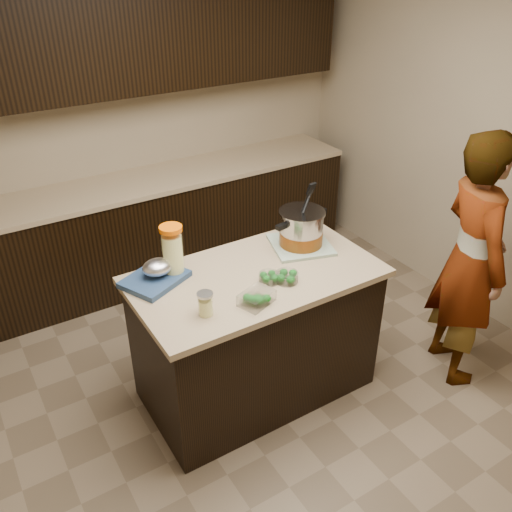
{
  "coord_description": "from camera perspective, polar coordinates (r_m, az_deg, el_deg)",
  "views": [
    {
      "loc": [
        -1.41,
        -2.28,
        2.6
      ],
      "look_at": [
        0.0,
        0.0,
        1.02
      ],
      "focal_mm": 38.0,
      "sensor_mm": 36.0,
      "label": 1
    }
  ],
  "objects": [
    {
      "name": "island",
      "position": [
        3.43,
        0.0,
        -8.19
      ],
      "size": [
        1.46,
        0.81,
        0.9
      ],
      "color": "black",
      "rests_on": "ground"
    },
    {
      "name": "broccoli_tub_rect",
      "position": [
        2.91,
        0.06,
        -4.49
      ],
      "size": [
        0.22,
        0.19,
        0.07
      ],
      "rotation": [
        0.0,
        0.0,
        0.34
      ],
      "color": "silver",
      "rests_on": "island"
    },
    {
      "name": "mason_jar",
      "position": [
        2.82,
        -5.34,
        -5.1
      ],
      "size": [
        0.1,
        0.1,
        0.14
      ],
      "rotation": [
        0.0,
        0.0,
        0.19
      ],
      "color": "#F5F495",
      "rests_on": "island"
    },
    {
      "name": "dish_towel",
      "position": [
        3.46,
        4.71,
        1.19
      ],
      "size": [
        0.45,
        0.45,
        0.02
      ],
      "primitive_type": "cube",
      "rotation": [
        0.0,
        0.0,
        -0.3
      ],
      "color": "#507756",
      "rests_on": "island"
    },
    {
      "name": "lemonade_pitcher",
      "position": [
        3.12,
        -8.75,
        0.26
      ],
      "size": [
        0.14,
        0.14,
        0.32
      ],
      "rotation": [
        0.0,
        0.0,
        0.06
      ],
      "color": "#F5F495",
      "rests_on": "island"
    },
    {
      "name": "broccoli_tub_left",
      "position": [
        3.09,
        1.39,
        -2.34
      ],
      "size": [
        0.14,
        0.14,
        0.06
      ],
      "rotation": [
        0.0,
        0.0,
        0.26
      ],
      "color": "silver",
      "rests_on": "island"
    },
    {
      "name": "room_shell",
      "position": [
        2.82,
        0.0,
        12.25
      ],
      "size": [
        4.04,
        4.04,
        2.72
      ],
      "color": "tan",
      "rests_on": "ground"
    },
    {
      "name": "stock_pot",
      "position": [
        3.41,
        4.79,
        2.74
      ],
      "size": [
        0.41,
        0.32,
        0.41
      ],
      "rotation": [
        0.0,
        0.0,
        0.12
      ],
      "color": "#B7B7BC",
      "rests_on": "dish_towel"
    },
    {
      "name": "back_cabinets",
      "position": [
        4.57,
        -11.7,
        8.56
      ],
      "size": [
        3.6,
        0.63,
        2.33
      ],
      "color": "black",
      "rests_on": "ground"
    },
    {
      "name": "ground_plane",
      "position": [
        3.73,
        0.0,
        -13.62
      ],
      "size": [
        4.0,
        4.0,
        0.0
      ],
      "primitive_type": "plane",
      "color": "brown",
      "rests_on": "ground"
    },
    {
      "name": "broccoli_tub_right",
      "position": [
        3.09,
        3.28,
        -2.27
      ],
      "size": [
        0.17,
        0.17,
        0.06
      ],
      "rotation": [
        0.0,
        0.0,
        -0.39
      ],
      "color": "silver",
      "rests_on": "island"
    },
    {
      "name": "person",
      "position": [
        3.65,
        21.65,
        -0.52
      ],
      "size": [
        0.61,
        0.72,
        1.69
      ],
      "primitive_type": "imported",
      "rotation": [
        0.0,
        0.0,
        1.19
      ],
      "color": "gray",
      "rests_on": "ground"
    },
    {
      "name": "blue_tray",
      "position": [
        3.13,
        -10.48,
        -1.94
      ],
      "size": [
        0.42,
        0.39,
        0.13
      ],
      "rotation": [
        0.0,
        0.0,
        0.44
      ],
      "color": "navy",
      "rests_on": "island"
    }
  ]
}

